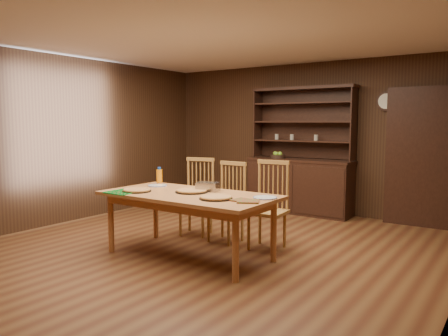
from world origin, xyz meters
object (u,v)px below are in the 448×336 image
Objects in this scene: chair_center at (229,199)px; juice_bottle at (159,176)px; dining_table at (189,200)px; chair_left at (198,194)px; chair_right at (270,202)px; china_hutch at (300,179)px.

juice_bottle is (-0.79, -0.49, 0.30)m from chair_center.
chair_center is at bearing 91.15° from dining_table.
juice_bottle is at bearing 155.54° from dining_table.
chair_left is 4.69× the size of juice_bottle.
chair_left is at bearing 174.97° from chair_center.
chair_center is 0.60m from chair_right.
juice_bottle is (-1.39, -0.52, 0.27)m from chair_right.
dining_table is at bearing -24.46° from juice_bottle.
dining_table is 1.87× the size of chair_right.
chair_center is 0.96× the size of chair_right.
juice_bottle is at bearing -164.20° from chair_right.
chair_left is at bearing 173.45° from chair_right.
juice_bottle is (-0.80, 0.37, 0.18)m from dining_table.
chair_center is at bearing -22.04° from chair_left.
juice_bottle is (-0.80, -2.68, 0.26)m from china_hutch.
chair_center is at bearing 31.89° from juice_bottle.
juice_bottle is (-0.21, -0.56, 0.29)m from chair_left.
juice_bottle reaches higher than dining_table.
china_hutch is 2.81m from juice_bottle.
dining_table is at bearing -89.90° from china_hutch.
china_hutch reaches higher than chair_left.
chair_right is (0.60, 0.03, 0.03)m from chair_center.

